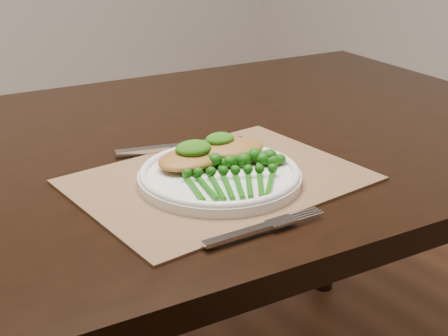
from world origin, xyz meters
TOP-DOWN VIEW (x-y plane):
  - dining_table at (0.05, -0.08)m, footprint 1.70×1.08m
  - placemat at (0.07, -0.28)m, footprint 0.42×0.32m
  - dinner_plate at (0.06, -0.29)m, footprint 0.24×0.24m
  - knife at (0.07, -0.13)m, footprint 0.22×0.09m
  - fork at (0.03, -0.44)m, footprint 0.18×0.03m
  - chicken_fillet_left at (0.05, -0.24)m, footprint 0.13×0.10m
  - chicken_fillet_right at (0.11, -0.25)m, footprint 0.13×0.11m
  - pesto_dollop_left at (0.05, -0.24)m, footprint 0.06×0.05m
  - pesto_dollop_right at (0.10, -0.24)m, footprint 0.05×0.04m
  - broccolini_bundle at (0.06, -0.33)m, footprint 0.19×0.20m

SIDE VIEW (x-z plane):
  - dining_table at x=0.05m, z-range 0.00..0.75m
  - placemat at x=0.07m, z-range 0.75..0.75m
  - fork at x=0.03m, z-range 0.76..0.76m
  - knife at x=0.07m, z-range 0.75..0.76m
  - dinner_plate at x=0.06m, z-range 0.75..0.78m
  - broccolini_bundle at x=0.06m, z-range 0.75..0.79m
  - chicken_fillet_left at x=0.05m, z-range 0.77..0.79m
  - chicken_fillet_right at x=0.11m, z-range 0.77..0.80m
  - pesto_dollop_left at x=0.05m, z-range 0.78..0.81m
  - pesto_dollop_right at x=0.10m, z-range 0.79..0.81m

